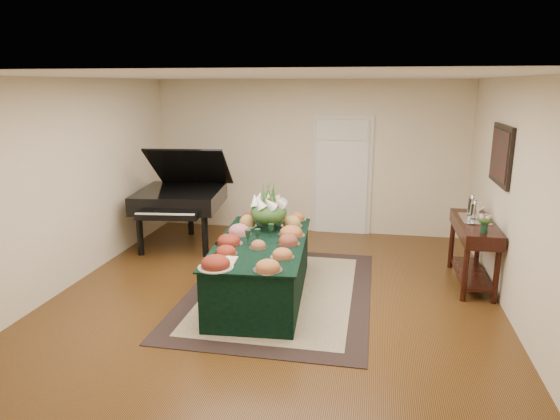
% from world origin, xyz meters
% --- Properties ---
extents(ground, '(6.00, 6.00, 0.00)m').
position_xyz_m(ground, '(0.00, 0.00, 0.00)').
color(ground, black).
rests_on(ground, ground).
extents(area_rug, '(2.31, 3.24, 0.01)m').
position_xyz_m(area_rug, '(0.03, 0.12, 0.01)').
color(area_rug, black).
rests_on(area_rug, ground).
extents(kitchen_doorway, '(1.05, 0.07, 2.10)m').
position_xyz_m(kitchen_doorway, '(0.60, 2.97, 1.02)').
color(kitchen_doorway, silver).
rests_on(kitchen_doorway, ground).
extents(buffet_table, '(1.23, 2.34, 0.73)m').
position_xyz_m(buffet_table, '(-0.17, -0.05, 0.37)').
color(buffet_table, black).
rests_on(buffet_table, ground).
extents(food_platters, '(1.03, 2.35, 0.13)m').
position_xyz_m(food_platters, '(-0.19, -0.03, 0.78)').
color(food_platters, silver).
rests_on(food_platters, buffet_table).
extents(cutting_board, '(0.35, 0.35, 0.10)m').
position_xyz_m(cutting_board, '(-0.44, -0.86, 0.77)').
color(cutting_board, tan).
rests_on(cutting_board, buffet_table).
extents(green_goblets, '(0.29, 0.40, 0.18)m').
position_xyz_m(green_goblets, '(-0.19, -0.06, 0.82)').
color(green_goblets, black).
rests_on(green_goblets, buffet_table).
extents(floral_centerpiece, '(0.50, 0.50, 0.50)m').
position_xyz_m(floral_centerpiece, '(-0.18, 0.47, 1.03)').
color(floral_centerpiece, black).
rests_on(floral_centerpiece, buffet_table).
extents(grand_piano, '(1.56, 1.74, 1.65)m').
position_xyz_m(grand_piano, '(-1.93, 1.74, 0.82)').
color(grand_piano, black).
rests_on(grand_piano, ground).
extents(wicker_basket, '(0.41, 0.41, 0.26)m').
position_xyz_m(wicker_basket, '(-0.94, 1.16, 0.13)').
color(wicker_basket, olive).
rests_on(wicker_basket, ground).
extents(mahogany_sideboard, '(0.45, 1.41, 0.87)m').
position_xyz_m(mahogany_sideboard, '(2.50, 0.88, 0.68)').
color(mahogany_sideboard, black).
rests_on(mahogany_sideboard, ground).
extents(tea_service, '(0.34, 0.58, 0.30)m').
position_xyz_m(tea_service, '(2.50, 1.08, 0.99)').
color(tea_service, silver).
rests_on(tea_service, mahogany_sideboard).
extents(pink_bouquet, '(0.19, 0.19, 0.24)m').
position_xyz_m(pink_bouquet, '(2.50, 0.36, 1.03)').
color(pink_bouquet, black).
rests_on(pink_bouquet, mahogany_sideboard).
extents(wall_painting, '(0.05, 0.95, 0.75)m').
position_xyz_m(wall_painting, '(2.72, 0.88, 1.75)').
color(wall_painting, black).
rests_on(wall_painting, ground).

